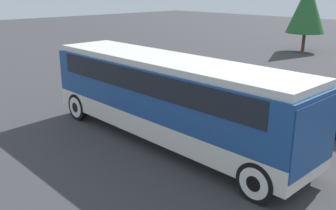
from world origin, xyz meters
TOP-DOWN VIEW (x-y plane):
  - ground_plane at (0.00, 0.00)m, footprint 120.00×120.00m
  - tour_bus at (0.10, -0.00)m, footprint 10.87×2.57m
  - parked_car_near at (2.37, 5.44)m, footprint 4.60×1.85m
  - tree_left at (-6.69, 22.92)m, footprint 3.30×3.30m

SIDE VIEW (x-z plane):
  - ground_plane at x=0.00m, z-range 0.00..0.00m
  - parked_car_near at x=2.37m, z-range -0.01..1.46m
  - tour_bus at x=0.10m, z-range 0.33..3.40m
  - tree_left at x=-6.69m, z-range 0.79..6.75m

